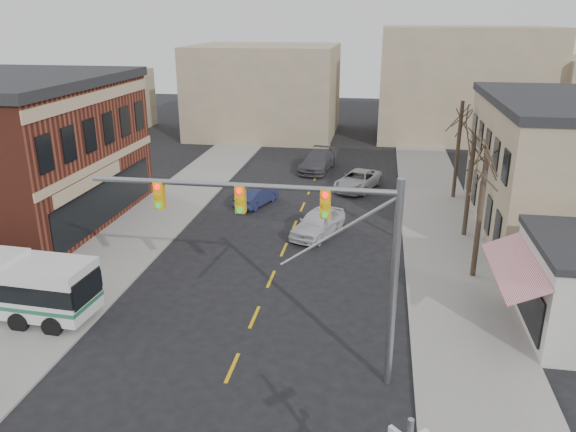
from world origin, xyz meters
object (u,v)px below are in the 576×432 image
object	(u,v)px
traffic_signal_mast	(311,235)
car_d	(317,161)
car_b	(256,196)
car_a	(318,223)
car_c	(358,180)
pedestrian_far	(56,268)
pedestrian_near	(53,308)

from	to	relation	value
traffic_signal_mast	car_d	xyz separation A→B (m)	(-3.15, 30.23, -4.94)
car_b	car_d	xyz separation A→B (m)	(3.27, 10.40, 0.17)
car_a	car_b	distance (m)	7.29
car_b	car_c	distance (m)	8.81
car_b	pedestrian_far	distance (m)	15.97
pedestrian_far	car_b	bearing A→B (deg)	35.34
car_a	pedestrian_near	distance (m)	16.61
car_a	car_d	xyz separation A→B (m)	(-1.83, 15.60, 0.02)
pedestrian_near	pedestrian_far	xyz separation A→B (m)	(-2.31, 4.16, -0.17)
pedestrian_near	car_a	bearing A→B (deg)	-57.59
pedestrian_near	pedestrian_far	distance (m)	4.76
car_c	pedestrian_far	size ratio (longest dim) A/B	3.57
car_a	pedestrian_near	world-z (taller)	pedestrian_near
pedestrian_far	car_d	bearing A→B (deg)	39.47
car_b	pedestrian_far	size ratio (longest dim) A/B	2.78
traffic_signal_mast	car_a	bearing A→B (deg)	95.13
car_d	pedestrian_far	size ratio (longest dim) A/B	3.92
car_b	car_c	xyz separation A→B (m)	(7.11, 5.20, 0.06)
traffic_signal_mast	car_b	world-z (taller)	traffic_signal_mast
car_c	pedestrian_far	bearing A→B (deg)	-107.37
pedestrian_near	traffic_signal_mast	bearing A→B (deg)	-117.24
traffic_signal_mast	pedestrian_far	world-z (taller)	traffic_signal_mast
traffic_signal_mast	pedestrian_near	world-z (taller)	traffic_signal_mast
traffic_signal_mast	car_c	distance (m)	25.54
car_c	car_d	world-z (taller)	car_d
traffic_signal_mast	car_a	size ratio (longest dim) A/B	2.28
car_c	pedestrian_far	xyz separation A→B (m)	(-14.51, -19.35, 0.13)
car_b	car_c	bearing A→B (deg)	-124.97
traffic_signal_mast	pedestrian_far	size ratio (longest dim) A/B	7.41
traffic_signal_mast	car_c	world-z (taller)	traffic_signal_mast
car_a	car_c	distance (m)	10.59
car_c	car_d	distance (m)	6.47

